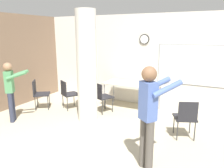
{
  "coord_description": "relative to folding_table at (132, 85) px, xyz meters",
  "views": [
    {
      "loc": [
        2.13,
        -1.46,
        2.25
      ],
      "look_at": [
        0.25,
        2.31,
        1.25
      ],
      "focal_mm": 35.0,
      "sensor_mm": 36.0,
      "label": 1
    }
  ],
  "objects": [
    {
      "name": "bottle_on_table",
      "position": [
        0.47,
        -0.09,
        0.14
      ],
      "size": [
        0.07,
        0.07,
        0.23
      ],
      "color": "#1E6B2D",
      "rests_on": "folding_table"
    },
    {
      "name": "wall_back",
      "position": [
        0.19,
        0.59,
        0.68
      ],
      "size": [
        8.0,
        0.15,
        2.8
      ],
      "color": "silver",
      "rests_on": "ground_plane"
    },
    {
      "name": "person_watching_back",
      "position": [
        -2.38,
        -2.3,
        0.18
      ],
      "size": [
        0.61,
        0.55,
        1.53
      ],
      "color": "#2D3347",
      "rests_on": "ground_plane"
    },
    {
      "name": "support_pillar",
      "position": [
        -0.71,
        -1.35,
        0.68
      ],
      "size": [
        0.51,
        0.51,
        2.8
      ],
      "color": "silver",
      "rests_on": "ground_plane"
    },
    {
      "name": "folding_table",
      "position": [
        0.0,
        0.0,
        0.0
      ],
      "size": [
        1.66,
        0.77,
        0.77
      ],
      "color": "beige",
      "rests_on": "ground_plane"
    },
    {
      "name": "chair_table_left",
      "position": [
        -0.64,
        -0.72,
        -0.21
      ],
      "size": [
        0.59,
        0.59,
        0.87
      ],
      "color": "#232328",
      "rests_on": "ground_plane"
    },
    {
      "name": "chair_mid_room",
      "position": [
        1.74,
        -1.32,
        -0.21
      ],
      "size": [
        0.58,
        0.58,
        0.87
      ],
      "color": "#232328",
      "rests_on": "ground_plane"
    },
    {
      "name": "chair_by_left_wall",
      "position": [
        -2.46,
        -1.27,
        -0.21
      ],
      "size": [
        0.61,
        0.61,
        0.87
      ],
      "color": "#232328",
      "rests_on": "ground_plane"
    },
    {
      "name": "person_playing_side",
      "position": [
        1.35,
        -2.71,
        0.31
      ],
      "size": [
        0.64,
        0.7,
        1.75
      ],
      "color": "#514C47",
      "rests_on": "ground_plane"
    },
    {
      "name": "chair_near_pillar",
      "position": [
        -1.67,
        -0.91,
        -0.21
      ],
      "size": [
        0.6,
        0.6,
        0.87
      ],
      "color": "#232328",
      "rests_on": "ground_plane"
    }
  ]
}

